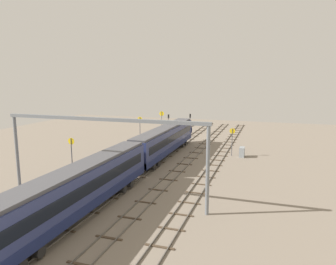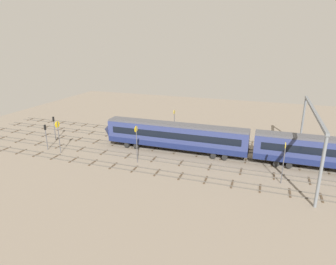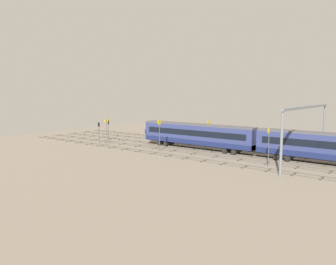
# 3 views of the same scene
# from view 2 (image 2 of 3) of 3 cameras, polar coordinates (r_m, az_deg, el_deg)

# --- Properties ---
(ground_plane) EXTENTS (97.89, 97.89, 0.00)m
(ground_plane) POSITION_cam_2_polar(r_m,az_deg,el_deg) (49.74, 1.48, -3.78)
(ground_plane) COLOR gray
(track_near_foreground) EXTENTS (81.89, 2.40, 0.16)m
(track_near_foreground) POSITION_cam_2_polar(r_m,az_deg,el_deg) (57.63, 4.15, -0.70)
(track_near_foreground) COLOR #59544C
(track_near_foreground) RESTS_ON ground
(track_second_near) EXTENTS (81.89, 2.40, 0.16)m
(track_second_near) POSITION_cam_2_polar(r_m,az_deg,el_deg) (53.64, 2.92, -2.09)
(track_second_near) COLOR #59544C
(track_second_near) RESTS_ON ground
(track_with_train) EXTENTS (81.89, 2.40, 0.16)m
(track_with_train) POSITION_cam_2_polar(r_m,az_deg,el_deg) (49.71, 1.48, -3.71)
(track_with_train) COLOR #59544C
(track_with_train) RESTS_ON ground
(track_second_far) EXTENTS (81.89, 2.40, 0.16)m
(track_second_far) POSITION_cam_2_polar(r_m,az_deg,el_deg) (45.87, -0.20, -5.59)
(track_second_far) COLOR #59544C
(track_second_far) RESTS_ON ground
(track_far_background) EXTENTS (81.89, 2.40, 0.16)m
(track_far_background) POSITION_cam_2_polar(r_m,az_deg,el_deg) (42.13, -2.20, -7.82)
(track_far_background) COLOR #59544C
(track_far_background) RESTS_ON ground
(train) EXTENTS (50.40, 3.24, 4.80)m
(train) POSITION_cam_2_polar(r_m,az_deg,el_deg) (46.82, 15.33, -2.35)
(train) COLOR navy
(train) RESTS_ON ground
(overhead_gantry) EXTENTS (0.40, 22.85, 8.92)m
(overhead_gantry) POSITION_cam_2_polar(r_m,az_deg,el_deg) (45.90, 26.47, 1.57)
(overhead_gantry) COLOR slate
(overhead_gantry) RESTS_ON ground
(speed_sign_near_foreground) EXTENTS (0.14, 0.82, 5.78)m
(speed_sign_near_foreground) POSITION_cam_2_polar(r_m,az_deg,el_deg) (40.58, 21.81, -4.71)
(speed_sign_near_foreground) COLOR #4C4C51
(speed_sign_near_foreground) RESTS_ON ground
(speed_sign_mid_trackside) EXTENTS (0.14, 0.92, 4.71)m
(speed_sign_mid_trackside) POSITION_cam_2_polar(r_m,az_deg,el_deg) (59.39, 1.27, 2.94)
(speed_sign_mid_trackside) COLOR #4C4C51
(speed_sign_mid_trackside) RESTS_ON ground
(speed_sign_far_trackside) EXTENTS (0.14, 1.08, 5.55)m
(speed_sign_far_trackside) POSITION_cam_2_polar(r_m,az_deg,el_deg) (51.21, -20.75, 0.08)
(speed_sign_far_trackside) COLOR #4C4C51
(speed_sign_far_trackside) RESTS_ON ground
(speed_sign_distant_end) EXTENTS (0.14, 0.95, 5.91)m
(speed_sign_distant_end) POSITION_cam_2_polar(r_m,az_deg,el_deg) (44.34, -6.20, -1.34)
(speed_sign_distant_end) COLOR #4C4C51
(speed_sign_distant_end) RESTS_ON ground
(signal_light_trackside_approach) EXTENTS (0.31, 0.32, 4.50)m
(signal_light_trackside_approach) POSITION_cam_2_polar(r_m,az_deg,el_deg) (53.91, -22.89, -0.17)
(signal_light_trackside_approach) COLOR #4C4C51
(signal_light_trackside_approach) RESTS_ON ground
(signal_light_trackside_departure) EXTENTS (0.31, 0.32, 4.56)m
(signal_light_trackside_departure) POSITION_cam_2_polar(r_m,az_deg,el_deg) (58.67, -21.48, 1.40)
(signal_light_trackside_departure) COLOR #4C4C51
(signal_light_trackside_departure) RESTS_ON ground
(relay_cabinet) EXTENTS (1.54, 0.82, 1.65)m
(relay_cabinet) POSITION_cam_2_polar(r_m,az_deg,el_deg) (61.52, 1.85, 1.28)
(relay_cabinet) COLOR gray
(relay_cabinet) RESTS_ON ground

